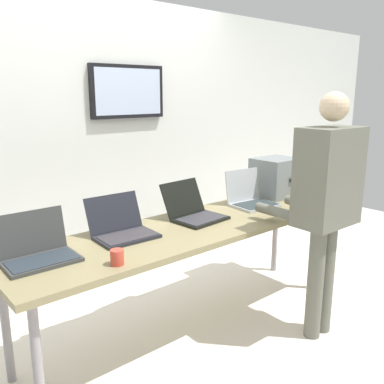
{
  "coord_description": "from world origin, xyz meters",
  "views": [
    {
      "loc": [
        -1.78,
        -2.06,
        1.66
      ],
      "look_at": [
        0.08,
        0.13,
        0.97
      ],
      "focal_mm": 38.74,
      "sensor_mm": 36.0,
      "label": 1
    }
  ],
  "objects_px": {
    "workbench": "(195,232)",
    "person": "(326,194)",
    "laptop_station_3": "(250,197)",
    "laptop_station_2": "(194,211)",
    "equipment_box": "(276,177)",
    "laptop_station_1": "(122,227)",
    "laptop_station_0": "(37,250)",
    "coffee_mug": "(117,257)"
  },
  "relations": [
    {
      "from": "laptop_station_0",
      "to": "workbench",
      "type": "bearing_deg",
      "value": -4.45
    },
    {
      "from": "laptop_station_0",
      "to": "laptop_station_1",
      "type": "height_order",
      "value": "laptop_station_0"
    },
    {
      "from": "laptop_station_2",
      "to": "person",
      "type": "bearing_deg",
      "value": -54.81
    },
    {
      "from": "laptop_station_1",
      "to": "laptop_station_2",
      "type": "relative_size",
      "value": 0.95
    },
    {
      "from": "equipment_box",
      "to": "laptop_station_1",
      "type": "height_order",
      "value": "equipment_box"
    },
    {
      "from": "laptop_station_0",
      "to": "person",
      "type": "xyz_separation_m",
      "value": [
        1.66,
        -0.7,
        0.18
      ]
    },
    {
      "from": "person",
      "to": "coffee_mug",
      "type": "xyz_separation_m",
      "value": [
        -1.36,
        0.37,
        -0.19
      ]
    },
    {
      "from": "workbench",
      "to": "equipment_box",
      "type": "distance_m",
      "value": 1.11
    },
    {
      "from": "equipment_box",
      "to": "coffee_mug",
      "type": "relative_size",
      "value": 4.51
    },
    {
      "from": "laptop_station_2",
      "to": "laptop_station_3",
      "type": "relative_size",
      "value": 1.09
    },
    {
      "from": "laptop_station_0",
      "to": "person",
      "type": "height_order",
      "value": "person"
    },
    {
      "from": "laptop_station_2",
      "to": "workbench",
      "type": "bearing_deg",
      "value": -127.27
    },
    {
      "from": "equipment_box",
      "to": "laptop_station_1",
      "type": "distance_m",
      "value": 1.59
    },
    {
      "from": "laptop_station_3",
      "to": "person",
      "type": "relative_size",
      "value": 0.22
    },
    {
      "from": "laptop_station_0",
      "to": "laptop_station_1",
      "type": "xyz_separation_m",
      "value": [
        0.55,
        0.04,
        -0.0
      ]
    },
    {
      "from": "equipment_box",
      "to": "coffee_mug",
      "type": "distance_m",
      "value": 1.89
    },
    {
      "from": "person",
      "to": "coffee_mug",
      "type": "distance_m",
      "value": 1.42
    },
    {
      "from": "laptop_station_2",
      "to": "laptop_station_3",
      "type": "xyz_separation_m",
      "value": [
        0.59,
        -0.01,
        0.0
      ]
    },
    {
      "from": "laptop_station_0",
      "to": "person",
      "type": "distance_m",
      "value": 1.81
    },
    {
      "from": "laptop_station_1",
      "to": "laptop_station_2",
      "type": "xyz_separation_m",
      "value": [
        0.59,
        -0.01,
        0.0
      ]
    },
    {
      "from": "equipment_box",
      "to": "laptop_station_2",
      "type": "relative_size",
      "value": 0.93
    },
    {
      "from": "laptop_station_2",
      "to": "laptop_station_3",
      "type": "bearing_deg",
      "value": -0.99
    },
    {
      "from": "workbench",
      "to": "person",
      "type": "bearing_deg",
      "value": -45.78
    },
    {
      "from": "workbench",
      "to": "laptop_station_3",
      "type": "relative_size",
      "value": 7.15
    },
    {
      "from": "person",
      "to": "workbench",
      "type": "bearing_deg",
      "value": 134.22
    },
    {
      "from": "workbench",
      "to": "laptop_station_2",
      "type": "distance_m",
      "value": 0.18
    },
    {
      "from": "laptop_station_0",
      "to": "laptop_station_2",
      "type": "height_order",
      "value": "laptop_station_2"
    },
    {
      "from": "person",
      "to": "coffee_mug",
      "type": "bearing_deg",
      "value": 164.75
    },
    {
      "from": "equipment_box",
      "to": "laptop_station_0",
      "type": "distance_m",
      "value": 2.14
    },
    {
      "from": "laptop_station_3",
      "to": "coffee_mug",
      "type": "height_order",
      "value": "laptop_station_3"
    },
    {
      "from": "equipment_box",
      "to": "laptop_station_3",
      "type": "xyz_separation_m",
      "value": [
        -0.4,
        -0.06,
        -0.1
      ]
    },
    {
      "from": "laptop_station_2",
      "to": "coffee_mug",
      "type": "distance_m",
      "value": 0.92
    },
    {
      "from": "coffee_mug",
      "to": "equipment_box",
      "type": "bearing_deg",
      "value": 12.83
    },
    {
      "from": "person",
      "to": "equipment_box",
      "type": "bearing_deg",
      "value": 58.97
    },
    {
      "from": "workbench",
      "to": "laptop_station_2",
      "type": "xyz_separation_m",
      "value": [
        0.09,
        0.11,
        0.11
      ]
    },
    {
      "from": "laptop_station_2",
      "to": "person",
      "type": "xyz_separation_m",
      "value": [
        0.52,
        -0.73,
        0.18
      ]
    },
    {
      "from": "laptop_station_3",
      "to": "laptop_station_2",
      "type": "bearing_deg",
      "value": 179.01
    },
    {
      "from": "workbench",
      "to": "equipment_box",
      "type": "relative_size",
      "value": 7.05
    },
    {
      "from": "laptop_station_1",
      "to": "laptop_station_3",
      "type": "height_order",
      "value": "laptop_station_3"
    },
    {
      "from": "workbench",
      "to": "laptop_station_2",
      "type": "bearing_deg",
      "value": 52.73
    },
    {
      "from": "laptop_station_1",
      "to": "laptop_station_2",
      "type": "bearing_deg",
      "value": -1.02
    },
    {
      "from": "workbench",
      "to": "coffee_mug",
      "type": "relative_size",
      "value": 31.79
    }
  ]
}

